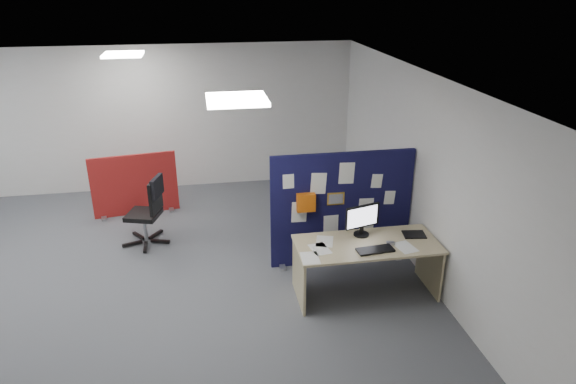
{
  "coord_description": "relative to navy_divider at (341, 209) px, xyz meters",
  "views": [
    {
      "loc": [
        1.63,
        -6.08,
        3.81
      ],
      "look_at": [
        2.78,
        0.48,
        1.0
      ],
      "focal_mm": 32.0,
      "sensor_mm": 36.0,
      "label": 1
    }
  ],
  "objects": [
    {
      "name": "navy_divider",
      "position": [
        0.0,
        0.0,
        0.0
      ],
      "size": [
        2.0,
        0.3,
        1.65
      ],
      "color": "black",
      "rests_on": "floor"
    },
    {
      "name": "red_divider",
      "position": [
        -3.01,
        2.16,
        -0.3
      ],
      "size": [
        1.42,
        0.3,
        1.07
      ],
      "rotation": [
        0.0,
        0.0,
        0.15
      ],
      "color": "maroon",
      "rests_on": "floor"
    },
    {
      "name": "wall_back",
      "position": [
        -3.46,
        3.34,
        0.53
      ],
      "size": [
        9.0,
        0.02,
        2.7
      ],
      "primitive_type": "cube",
      "color": "silver",
      "rests_on": "floor"
    },
    {
      "name": "mouse",
      "position": [
        0.39,
        -0.92,
        -0.08
      ],
      "size": [
        0.11,
        0.08,
        0.03
      ],
      "primitive_type": "cube",
      "rotation": [
        0.0,
        0.0,
        -0.2
      ],
      "color": "#98999E",
      "rests_on": "main_desk"
    },
    {
      "name": "monitor_main",
      "position": [
        0.11,
        -0.62,
        0.14
      ],
      "size": [
        0.47,
        0.2,
        0.42
      ],
      "rotation": [
        0.0,
        0.0,
        0.27
      ],
      "color": "black",
      "rests_on": "main_desk"
    },
    {
      "name": "paper_tray",
      "position": [
        0.78,
        -0.74,
        -0.09
      ],
      "size": [
        0.31,
        0.26,
        0.01
      ],
      "primitive_type": "cube",
      "rotation": [
        0.0,
        0.0,
        -0.14
      ],
      "color": "black",
      "rests_on": "main_desk"
    },
    {
      "name": "desk_papers",
      "position": [
        -0.26,
        -0.93,
        -0.09
      ],
      "size": [
        1.46,
        0.7,
        0.0
      ],
      "color": "white",
      "rests_on": "main_desk"
    },
    {
      "name": "wall_right",
      "position": [
        1.04,
        -0.16,
        0.53
      ],
      "size": [
        0.02,
        7.0,
        2.7
      ],
      "primitive_type": "cube",
      "color": "silver",
      "rests_on": "floor"
    },
    {
      "name": "office_chair",
      "position": [
        -2.67,
        1.0,
        -0.21
      ],
      "size": [
        0.72,
        0.69,
        1.08
      ],
      "rotation": [
        0.0,
        0.0,
        -0.3
      ],
      "color": "black",
      "rests_on": "floor"
    },
    {
      "name": "floor",
      "position": [
        -3.46,
        -0.16,
        -0.82
      ],
      "size": [
        9.0,
        9.0,
        0.0
      ],
      "primitive_type": "plane",
      "color": "#515358",
      "rests_on": "ground"
    },
    {
      "name": "keyboard",
      "position": [
        0.15,
        -1.05,
        -0.08
      ],
      "size": [
        0.46,
        0.22,
        0.02
      ],
      "primitive_type": "cube",
      "rotation": [
        0.0,
        0.0,
        0.09
      ],
      "color": "black",
      "rests_on": "main_desk"
    },
    {
      "name": "ceiling",
      "position": [
        -3.46,
        -0.16,
        1.88
      ],
      "size": [
        9.0,
        7.0,
        0.02
      ],
      "primitive_type": "cube",
      "color": "white",
      "rests_on": "wall_back"
    },
    {
      "name": "main_desk",
      "position": [
        0.12,
        -0.81,
        -0.26
      ],
      "size": [
        1.8,
        0.8,
        0.73
      ],
      "color": "tan",
      "rests_on": "floor"
    },
    {
      "name": "ceiling_lights",
      "position": [
        -3.13,
        0.5,
        1.85
      ],
      "size": [
        4.1,
        4.1,
        0.04
      ],
      "color": "white",
      "rests_on": "ceiling"
    }
  ]
}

